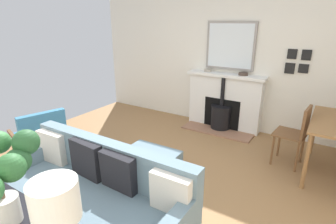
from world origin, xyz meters
name	(u,v)px	position (x,y,z in m)	size (l,w,h in m)	color
ground_plane	(151,187)	(0.00, 0.00, 0.00)	(4.98, 5.62, 0.01)	olive
wall_left	(229,53)	(-2.49, 0.00, 1.38)	(0.12, 5.62, 2.77)	silver
fireplace	(224,104)	(-2.28, 0.04, 0.46)	(0.61, 1.43, 1.04)	#93664C
mirror_over_mantel	(230,46)	(-2.40, 0.04, 1.52)	(0.04, 0.89, 0.84)	gray
mantel_bowl_near	(208,70)	(-2.31, -0.33, 1.06)	(0.14, 0.14, 0.04)	#9E9384
mantel_bowl_far	(243,74)	(-2.31, 0.34, 1.06)	(0.17, 0.17, 0.05)	#47382D
sofa	(92,198)	(0.86, -0.07, 0.37)	(0.81, 1.98, 0.84)	#B2B2B7
ottoman	(148,165)	(-0.08, -0.11, 0.24)	(0.61, 0.69, 0.39)	#B2B2B7
armchair_accent	(41,133)	(0.33, -1.65, 0.46)	(0.80, 0.72, 0.81)	brown
table_lamp_far_end	(55,203)	(1.63, 0.62, 1.12)	(0.24, 0.24, 0.46)	white
dining_chair_near_fireplace	(297,131)	(-1.48, 1.39, 0.53)	(0.44, 0.44, 0.88)	brown
photo_gallery_row	(297,62)	(-2.42, 1.15, 1.33)	(0.02, 0.35, 0.39)	black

